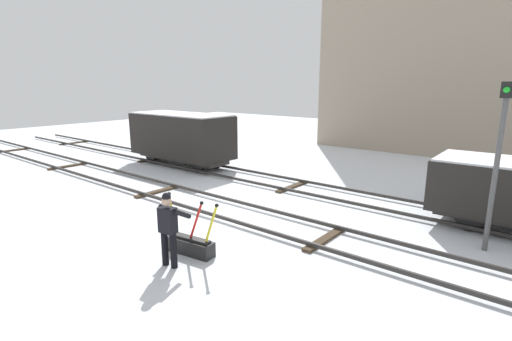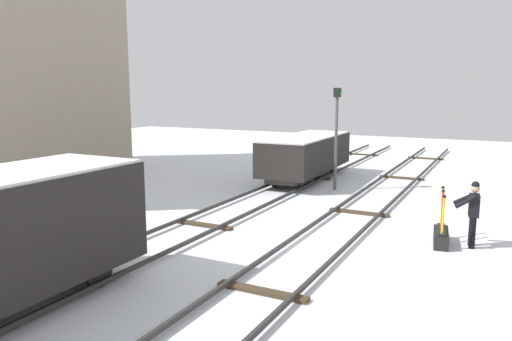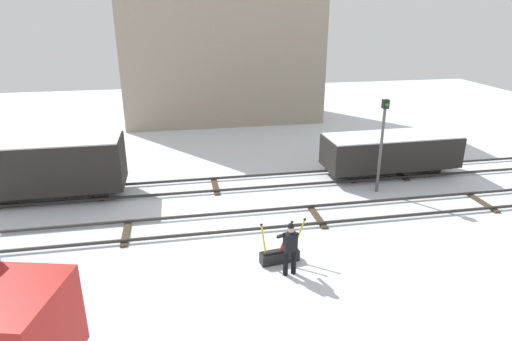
{
  "view_description": "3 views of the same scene",
  "coord_description": "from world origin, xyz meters",
  "px_view_note": "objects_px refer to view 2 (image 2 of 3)",
  "views": [
    {
      "loc": [
        7.98,
        -8.36,
        4.01
      ],
      "look_at": [
        -0.48,
        2.05,
        0.91
      ],
      "focal_mm": 26.85,
      "sensor_mm": 36.0,
      "label": 1
    },
    {
      "loc": [
        -11.78,
        -4.09,
        4.01
      ],
      "look_at": [
        1.41,
        2.66,
        1.53
      ],
      "focal_mm": 34.57,
      "sensor_mm": 36.0,
      "label": 2
    },
    {
      "loc": [
        -1.52,
        -14.3,
        7.53
      ],
      "look_at": [
        1.53,
        1.98,
        1.31
      ],
      "focal_mm": 30.67,
      "sensor_mm": 36.0,
      "label": 3
    }
  ],
  "objects_px": {
    "switch_lever_frame": "(441,235)",
    "rail_worker": "(473,210)",
    "signal_post": "(336,129)",
    "freight_car_back_track": "(306,154)"
  },
  "relations": [
    {
      "from": "signal_post",
      "to": "freight_car_back_track",
      "type": "height_order",
      "value": "signal_post"
    },
    {
      "from": "switch_lever_frame",
      "to": "signal_post",
      "type": "xyz_separation_m",
      "value": [
        5.44,
        4.65,
        2.21
      ]
    },
    {
      "from": "signal_post",
      "to": "freight_car_back_track",
      "type": "xyz_separation_m",
      "value": [
        1.44,
        1.81,
        -1.29
      ]
    },
    {
      "from": "rail_worker",
      "to": "freight_car_back_track",
      "type": "bearing_deg",
      "value": 38.84
    },
    {
      "from": "rail_worker",
      "to": "switch_lever_frame",
      "type": "bearing_deg",
      "value": 92.02
    },
    {
      "from": "switch_lever_frame",
      "to": "rail_worker",
      "type": "bearing_deg",
      "value": -87.98
    },
    {
      "from": "signal_post",
      "to": "switch_lever_frame",
      "type": "bearing_deg",
      "value": -139.5
    },
    {
      "from": "signal_post",
      "to": "freight_car_back_track",
      "type": "relative_size",
      "value": 0.64
    },
    {
      "from": "freight_car_back_track",
      "to": "signal_post",
      "type": "bearing_deg",
      "value": -129.59
    },
    {
      "from": "signal_post",
      "to": "rail_worker",
      "type": "bearing_deg",
      "value": -134.85
    }
  ]
}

